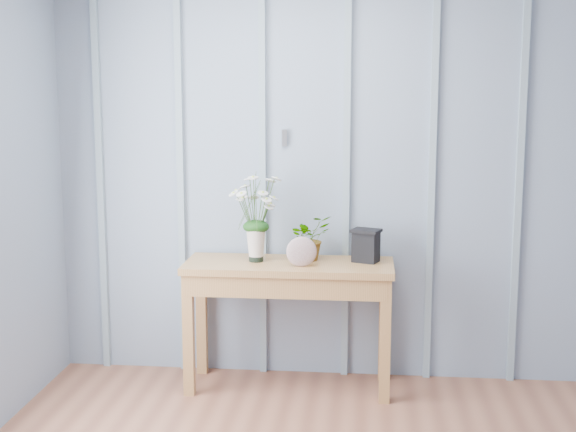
# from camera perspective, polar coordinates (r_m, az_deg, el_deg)

# --- Properties ---
(room_shell) EXTENTS (4.00, 4.50, 2.50)m
(room_shell) POSITION_cam_1_polar(r_m,az_deg,el_deg) (3.41, 7.98, 13.00)
(room_shell) COLOR #8393AA
(room_shell) RESTS_ON ground
(sideboard) EXTENTS (1.20, 0.45, 0.75)m
(sideboard) POSITION_cam_1_polar(r_m,az_deg,el_deg) (4.64, 0.06, -4.71)
(sideboard) COLOR #A1713D
(sideboard) RESTS_ON ground
(daisy_vase) EXTENTS (0.37, 0.28, 0.53)m
(daisy_vase) POSITION_cam_1_polar(r_m,az_deg,el_deg) (4.59, -2.30, 0.79)
(daisy_vase) COLOR black
(daisy_vase) RESTS_ON sideboard
(spider_plant) EXTENTS (0.31, 0.31, 0.26)m
(spider_plant) POSITION_cam_1_polar(r_m,az_deg,el_deg) (4.66, 1.53, -1.54)
(spider_plant) COLOR #103A11
(spider_plant) RESTS_ON sideboard
(felt_disc_vessel) EXTENTS (0.18, 0.07, 0.17)m
(felt_disc_vessel) POSITION_cam_1_polar(r_m,az_deg,el_deg) (4.50, 0.97, -2.55)
(felt_disc_vessel) COLOR #7D4A5A
(felt_disc_vessel) RESTS_ON sideboard
(carved_box) EXTENTS (0.19, 0.17, 0.19)m
(carved_box) POSITION_cam_1_polar(r_m,az_deg,el_deg) (4.63, 5.56, -2.08)
(carved_box) COLOR black
(carved_box) RESTS_ON sideboard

